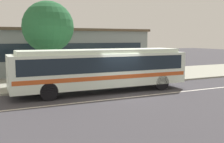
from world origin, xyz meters
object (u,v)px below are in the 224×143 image
object	(u,v)px
transit_bus	(102,67)
bus_stop_sign	(148,61)
pedestrian_waiting_near_sign	(117,68)
pedestrian_walking_along_curb	(97,69)
street_tree_near_stop	(48,27)

from	to	relation	value
transit_bus	bus_stop_sign	distance (m)	5.08
pedestrian_waiting_near_sign	bus_stop_sign	bearing A→B (deg)	-30.69
pedestrian_waiting_near_sign	pedestrian_walking_along_curb	world-z (taller)	pedestrian_waiting_near_sign
transit_bus	pedestrian_waiting_near_sign	size ratio (longest dim) A/B	6.53
transit_bus	pedestrian_walking_along_curb	distance (m)	3.20
transit_bus	pedestrian_walking_along_curb	size ratio (longest dim) A/B	6.69
transit_bus	pedestrian_walking_along_curb	xyz separation A→B (m)	(0.88, 3.04, -0.48)
transit_bus	bus_stop_sign	bearing A→B (deg)	22.67
pedestrian_waiting_near_sign	bus_stop_sign	xyz separation A→B (m)	(2.06, -1.22, 0.53)
pedestrian_walking_along_curb	transit_bus	bearing A→B (deg)	-106.08
pedestrian_waiting_near_sign	pedestrian_walking_along_curb	distance (m)	1.76
transit_bus	pedestrian_waiting_near_sign	distance (m)	4.15
pedestrian_waiting_near_sign	bus_stop_sign	distance (m)	2.45
pedestrian_walking_along_curb	bus_stop_sign	world-z (taller)	bus_stop_sign
bus_stop_sign	street_tree_near_stop	size ratio (longest dim) A/B	0.40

